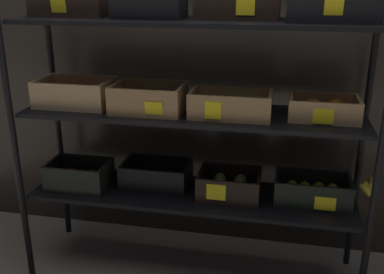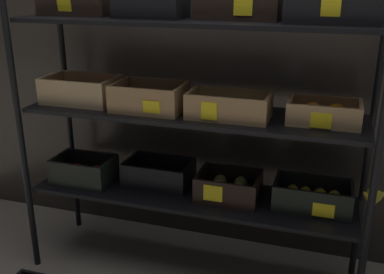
# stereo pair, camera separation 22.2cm
# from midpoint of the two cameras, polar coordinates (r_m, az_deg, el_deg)

# --- Properties ---
(ground_plane) EXTENTS (10.00, 10.00, 0.00)m
(ground_plane) POSITION_cam_midpoint_polar(r_m,az_deg,el_deg) (2.58, 2.57, -16.17)
(ground_plane) COLOR gray
(storefront_wall) EXTENTS (4.06, 0.12, 2.17)m
(storefront_wall) POSITION_cam_midpoint_polar(r_m,az_deg,el_deg) (2.53, 5.45, 9.95)
(storefront_wall) COLOR #2D2823
(storefront_wall) RESTS_ON ground_plane
(display_rack) EXTENTS (1.77, 0.47, 1.45)m
(display_rack) POSITION_cam_midpoint_polar(r_m,az_deg,el_deg) (2.18, 3.12, 3.55)
(display_rack) COLOR black
(display_rack) RESTS_ON ground_plane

